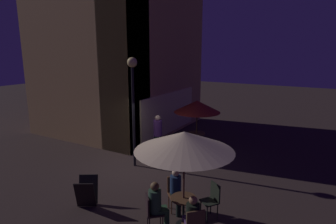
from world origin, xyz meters
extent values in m
plane|color=#322523|center=(0.00, 0.00, 0.00)|extent=(60.00, 60.00, 0.00)
cube|color=tan|center=(4.64, 1.94, 4.95)|extent=(7.51, 1.61, 9.90)
cube|color=tan|center=(1.69, 4.53, 4.95)|extent=(1.61, 6.79, 9.90)
cube|color=beige|center=(4.27, 1.09, 1.25)|extent=(5.26, 0.08, 2.10)
cylinder|color=black|center=(0.12, 0.34, 1.95)|extent=(0.10, 0.10, 3.90)
sphere|color=#FCE188|center=(0.12, 0.34, 4.01)|extent=(0.37, 0.37, 0.37)
cube|color=black|center=(-2.77, -0.10, 0.43)|extent=(0.51, 0.61, 0.83)
cube|color=black|center=(-3.08, -0.29, 0.43)|extent=(0.51, 0.61, 0.83)
cylinder|color=black|center=(3.06, -0.98, 0.01)|extent=(0.40, 0.40, 0.03)
cylinder|color=black|center=(3.06, -0.98, 0.37)|extent=(0.06, 0.06, 0.74)
cylinder|color=#513526|center=(3.06, -0.98, 0.76)|extent=(0.78, 0.78, 0.03)
cylinder|color=black|center=(-2.40, -3.05, 0.38)|extent=(0.06, 0.06, 0.75)
cylinder|color=#4F321F|center=(-2.40, -3.05, 0.77)|extent=(0.66, 0.66, 0.03)
cylinder|color=black|center=(3.06, -0.98, 0.03)|extent=(0.36, 0.36, 0.06)
cylinder|color=#4E3A1F|center=(3.06, -0.98, 1.10)|extent=(0.05, 0.05, 2.21)
cone|color=#9F2A1A|center=(3.06, -0.98, 2.00)|extent=(2.08, 2.08, 0.53)
cylinder|color=black|center=(-2.40, -3.05, 0.03)|extent=(0.36, 0.36, 0.06)
cylinder|color=#543129|center=(-2.40, -3.05, 1.24)|extent=(0.05, 0.05, 2.47)
cone|color=beige|center=(-2.40, -3.05, 2.28)|extent=(2.45, 2.45, 0.48)
cylinder|color=black|center=(-2.66, -2.51, 0.22)|extent=(0.03, 0.03, 0.45)
cylinder|color=black|center=(-2.90, -2.74, 0.22)|extent=(0.03, 0.03, 0.45)
cylinder|color=black|center=(-2.88, -2.27, 0.22)|extent=(0.03, 0.03, 0.45)
cube|color=black|center=(-2.89, -2.50, 0.46)|extent=(0.59, 0.59, 0.04)
cube|color=black|center=(-3.02, -2.36, 0.71)|extent=(0.34, 0.31, 0.46)
cube|color=brown|center=(-3.06, -3.68, 0.71)|extent=(0.33, 0.34, 0.49)
cylinder|color=black|center=(-1.99, -3.54, 0.23)|extent=(0.03, 0.03, 0.47)
cylinder|color=black|center=(-1.81, -3.28, 0.23)|extent=(0.03, 0.03, 0.47)
cylinder|color=black|center=(-1.73, -3.73, 0.23)|extent=(0.03, 0.03, 0.47)
cylinder|color=black|center=(-1.54, -3.47, 0.23)|extent=(0.03, 0.03, 0.47)
cube|color=black|center=(-1.77, -3.51, 0.49)|extent=(0.56, 0.56, 0.03)
cube|color=black|center=(-1.62, -3.61, 0.74)|extent=(0.27, 0.35, 0.47)
cylinder|color=brown|center=(-1.88, -2.76, 0.23)|extent=(0.03, 0.03, 0.45)
cylinder|color=brown|center=(-2.10, -2.54, 0.23)|extent=(0.03, 0.03, 0.45)
cylinder|color=brown|center=(-1.66, -2.54, 0.23)|extent=(0.03, 0.03, 0.45)
cylinder|color=brown|center=(-1.87, -2.32, 0.23)|extent=(0.03, 0.03, 0.45)
cube|color=brown|center=(-1.88, -2.54, 0.47)|extent=(0.55, 0.55, 0.04)
cube|color=brown|center=(-1.75, -2.42, 0.72)|extent=(0.30, 0.31, 0.47)
cube|color=#24422B|center=(-2.80, -2.61, 0.49)|extent=(0.48, 0.48, 0.14)
cylinder|color=#24422B|center=(-2.69, -2.73, 0.24)|extent=(0.14, 0.14, 0.49)
cylinder|color=#2C4836|center=(-2.89, -2.50, 0.78)|extent=(0.32, 0.32, 0.59)
sphere|color=brown|center=(-2.89, -2.50, 1.17)|extent=(0.22, 0.22, 0.22)
cube|color=#51356A|center=(-2.82, -3.45, 0.49)|extent=(0.48, 0.48, 0.14)
cylinder|color=black|center=(-2.92, -3.55, 0.76)|extent=(0.32, 0.32, 0.53)
sphere|color=#986A4A|center=(-2.92, -3.55, 1.11)|extent=(0.20, 0.20, 0.20)
cube|color=black|center=(-1.98, -2.64, 0.49)|extent=(0.47, 0.47, 0.14)
cylinder|color=black|center=(-2.09, -2.75, 0.24)|extent=(0.14, 0.14, 0.49)
cylinder|color=navy|center=(-1.88, -2.54, 0.77)|extent=(0.31, 0.31, 0.56)
sphere|color=beige|center=(-1.88, -2.54, 1.14)|extent=(0.21, 0.21, 0.21)
cylinder|color=black|center=(1.26, -0.03, 0.49)|extent=(0.30, 0.30, 0.98)
cylinder|color=#552E6D|center=(1.26, -0.03, 1.31)|extent=(0.35, 0.35, 0.66)
sphere|color=beige|center=(1.26, -0.03, 1.73)|extent=(0.22, 0.22, 0.22)
camera|label=1|loc=(-8.22, -5.91, 4.43)|focal=30.05mm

